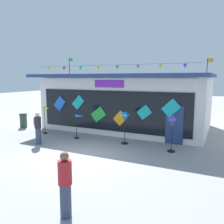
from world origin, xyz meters
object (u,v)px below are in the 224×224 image
object	(u,v)px
wind_spinner_left	(79,122)
person_near_camera	(38,127)
person_mid_plaza	(65,184)
wind_spinner_center_right	(172,125)
trash_bin	(23,120)
kite_shop_building	(128,101)
wind_spinner_center_left	(125,119)
wind_spinner_far_left	(46,113)

from	to	relation	value
wind_spinner_left	person_near_camera	distance (m)	2.24
person_mid_plaza	person_near_camera	bearing A→B (deg)	-9.36
wind_spinner_left	wind_spinner_center_right	world-z (taller)	wind_spinner_center_right
wind_spinner_center_right	trash_bin	world-z (taller)	wind_spinner_center_right
person_near_camera	kite_shop_building	bearing A→B (deg)	4.48
wind_spinner_center_left	wind_spinner_center_right	bearing A→B (deg)	-6.71
wind_spinner_far_left	wind_spinner_center_left	bearing A→B (deg)	0.33
wind_spinner_center_left	wind_spinner_far_left	bearing A→B (deg)	-179.67
person_mid_plaza	kite_shop_building	bearing A→B (deg)	-44.02
wind_spinner_far_left	wind_spinner_center_right	world-z (taller)	wind_spinner_far_left
wind_spinner_center_right	person_near_camera	bearing A→B (deg)	-165.07
person_near_camera	person_mid_plaza	xyz separation A→B (m)	(5.24, -4.63, -0.03)
kite_shop_building	person_near_camera	xyz separation A→B (m)	(-2.59, -6.07, -0.96)
wind_spinner_center_left	person_near_camera	xyz separation A→B (m)	(-4.02, -2.03, -0.45)
kite_shop_building	person_near_camera	distance (m)	6.67
wind_spinner_far_left	person_mid_plaza	xyz separation A→B (m)	(6.41, -6.63, -0.43)
wind_spinner_left	trash_bin	bearing A→B (deg)	170.13
wind_spinner_far_left	trash_bin	world-z (taller)	wind_spinner_far_left
person_near_camera	wind_spinner_center_right	bearing A→B (deg)	-47.44
kite_shop_building	trash_bin	distance (m)	7.44
kite_shop_building	wind_spinner_left	xyz separation A→B (m)	(-1.30, -4.24, -0.88)
wind_spinner_center_left	trash_bin	world-z (taller)	wind_spinner_center_left
wind_spinner_far_left	person_near_camera	xyz separation A→B (m)	(1.18, -2.00, -0.40)
wind_spinner_far_left	wind_spinner_center_left	size ratio (longest dim) A/B	1.00
wind_spinner_left	wind_spinner_center_left	distance (m)	2.75
kite_shop_building	person_near_camera	bearing A→B (deg)	-113.14
person_near_camera	trash_bin	world-z (taller)	person_near_camera
wind_spinner_left	wind_spinner_center_left	world-z (taller)	wind_spinner_center_left
wind_spinner_far_left	person_near_camera	size ratio (longest dim) A/B	1.02
wind_spinner_far_left	trash_bin	bearing A→B (deg)	164.92
kite_shop_building	wind_spinner_center_right	bearing A→B (deg)	-47.97
wind_spinner_left	trash_bin	distance (m)	5.32
wind_spinner_far_left	wind_spinner_center_left	world-z (taller)	wind_spinner_center_left
wind_spinner_left	wind_spinner_center_left	xyz separation A→B (m)	(2.72, 0.20, 0.36)
kite_shop_building	person_mid_plaza	xyz separation A→B (m)	(2.64, -10.70, -1.00)
trash_bin	person_mid_plaza	bearing A→B (deg)	-38.81
person_mid_plaza	wind_spinner_left	bearing A→B (deg)	-26.50
wind_spinner_left	wind_spinner_center_left	size ratio (longest dim) A/B	0.82
wind_spinner_center_right	person_mid_plaza	world-z (taller)	wind_spinner_center_right
wind_spinner_left	wind_spinner_center_right	bearing A→B (deg)	-1.03
person_mid_plaza	wind_spinner_center_right	bearing A→B (deg)	-69.15
kite_shop_building	wind_spinner_left	world-z (taller)	kite_shop_building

